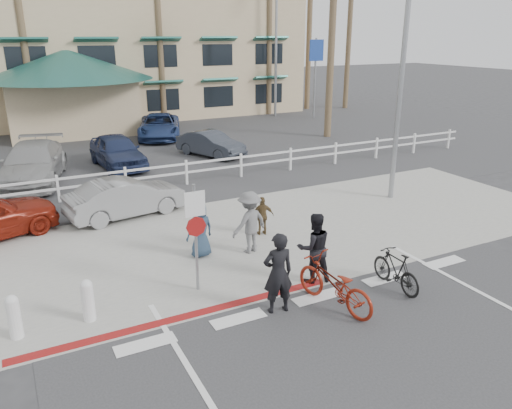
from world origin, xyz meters
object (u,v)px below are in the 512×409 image
sign_post (196,233)px  bike_black (396,270)px  bike_red (334,284)px  car_white_sedan (126,198)px

sign_post → bike_black: 4.76m
sign_post → bike_red: (2.38, -2.10, -0.89)m
bike_black → car_white_sedan: 9.01m
sign_post → bike_black: bearing=-26.1°
sign_post → bike_red: bearing=-41.4°
sign_post → car_white_sedan: (-0.27, 5.78, -0.81)m
bike_red → car_white_sedan: car_white_sedan is taller
bike_red → car_white_sedan: bearing=-83.8°
bike_black → sign_post: bearing=-24.7°
bike_red → bike_black: 1.81m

